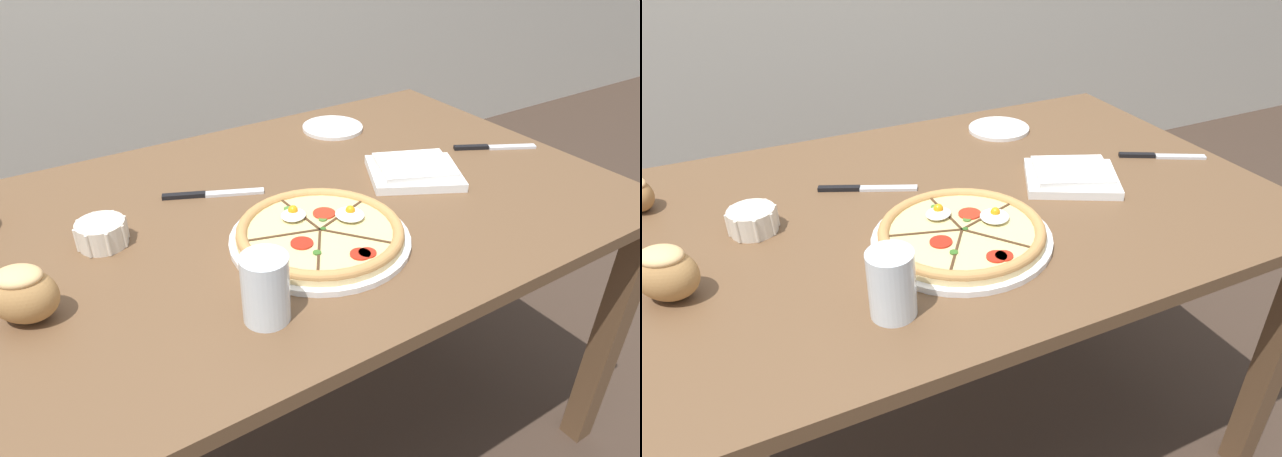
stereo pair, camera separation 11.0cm
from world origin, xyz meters
TOP-DOWN VIEW (x-y plane):
  - ground_plane at (0.00, 0.00)m, footprint 12.00×12.00m
  - dining_table at (0.00, 0.00)m, footprint 1.50×0.94m
  - pizza at (-0.01, -0.16)m, footprint 0.35×0.35m
  - ramekin_bowl at (-0.37, 0.05)m, footprint 0.10×0.10m
  - napkin_folded at (0.33, -0.04)m, footprint 0.27×0.25m
  - bread_piece_near at (-0.53, -0.11)m, footprint 0.14×0.13m
  - knife_main at (0.61, -0.03)m, footprint 0.20×0.12m
  - knife_spare at (-0.12, 0.13)m, footprint 0.21×0.11m
  - water_glass at (-0.21, -0.31)m, footprint 0.08×0.08m
  - side_saucer at (0.33, 0.31)m, footprint 0.17×0.17m

SIDE VIEW (x-z plane):
  - ground_plane at x=0.00m, z-range 0.00..0.00m
  - dining_table at x=0.00m, z-range 0.29..1.06m
  - knife_main at x=0.61m, z-range 0.77..0.78m
  - knife_spare at x=-0.12m, z-range 0.77..0.78m
  - side_saucer at x=0.33m, z-range 0.77..0.78m
  - napkin_folded at x=0.33m, z-range 0.77..0.80m
  - pizza at x=-0.01m, z-range 0.76..0.81m
  - ramekin_bowl at x=-0.37m, z-range 0.77..0.82m
  - bread_piece_near at x=-0.53m, z-range 0.77..0.87m
  - water_glass at x=-0.21m, z-range 0.76..0.88m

